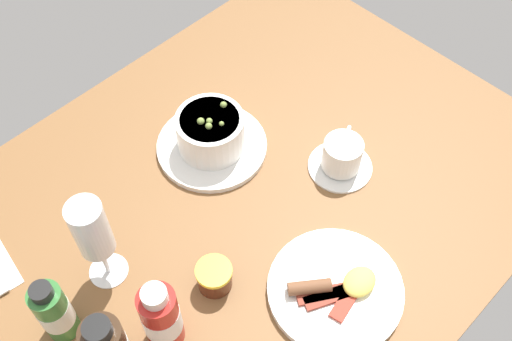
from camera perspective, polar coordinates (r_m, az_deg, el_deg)
ground_plane at (r=112.87cm, az=-0.63°, el=-2.86°), size 110.00×84.00×3.00cm
porridge_bowl at (r=115.16cm, az=-4.19°, el=3.30°), size 20.97×20.97×9.43cm
coffee_cup at (r=113.86cm, az=7.94°, el=1.29°), size 12.00×12.00×7.03cm
wine_glass at (r=95.96cm, az=-14.91°, el=-5.52°), size 6.52×6.52×19.52cm
jam_jar at (r=101.25cm, az=-3.87°, el=-9.77°), size 5.98×5.98×4.92cm
sauce_bottle_red at (r=94.38cm, az=-8.76°, el=-13.26°), size 5.88×5.88×15.61cm
sauce_bottle_green at (r=99.02cm, az=-18.15°, el=-12.28°), size 5.12×5.12×14.18cm
breakfast_plate at (r=102.61cm, az=7.42°, el=-10.83°), size 22.21×22.21×3.70cm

